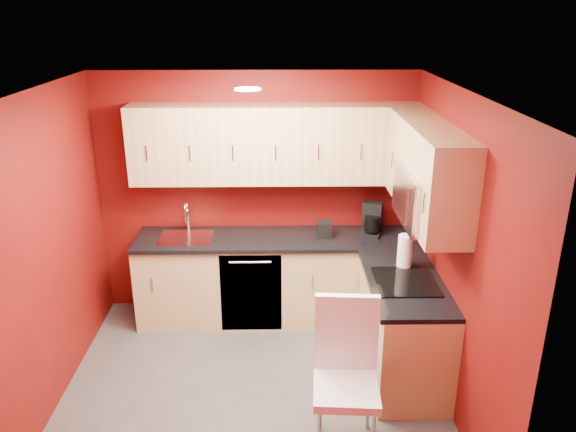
{
  "coord_description": "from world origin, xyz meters",
  "views": [
    {
      "loc": [
        0.23,
        -3.97,
        3.07
      ],
      "look_at": [
        0.31,
        0.55,
        1.37
      ],
      "focal_mm": 35.0,
      "sensor_mm": 36.0,
      "label": 1
    }
  ],
  "objects_px": {
    "paper_towel": "(405,251)",
    "dining_chair": "(346,381)",
    "coffee_maker": "(371,220)",
    "napkin_holder": "(324,229)",
    "microwave": "(427,197)",
    "sink": "(186,234)"
  },
  "relations": [
    {
      "from": "paper_towel",
      "to": "dining_chair",
      "type": "relative_size",
      "value": 0.26
    },
    {
      "from": "coffee_maker",
      "to": "napkin_holder",
      "type": "distance_m",
      "value": 0.47
    },
    {
      "from": "napkin_holder",
      "to": "paper_towel",
      "type": "distance_m",
      "value": 0.96
    },
    {
      "from": "coffee_maker",
      "to": "napkin_holder",
      "type": "height_order",
      "value": "coffee_maker"
    },
    {
      "from": "microwave",
      "to": "coffee_maker",
      "type": "xyz_separation_m",
      "value": [
        -0.25,
        1.04,
        -0.59
      ]
    },
    {
      "from": "microwave",
      "to": "napkin_holder",
      "type": "distance_m",
      "value": 1.4
    },
    {
      "from": "napkin_holder",
      "to": "paper_towel",
      "type": "relative_size",
      "value": 0.51
    },
    {
      "from": "microwave",
      "to": "paper_towel",
      "type": "bearing_deg",
      "value": 103.1
    },
    {
      "from": "sink",
      "to": "coffee_maker",
      "type": "relative_size",
      "value": 1.6
    },
    {
      "from": "microwave",
      "to": "napkin_holder",
      "type": "relative_size",
      "value": 4.99
    },
    {
      "from": "sink",
      "to": "dining_chair",
      "type": "xyz_separation_m",
      "value": [
        1.4,
        -1.86,
        -0.37
      ]
    },
    {
      "from": "sink",
      "to": "paper_towel",
      "type": "bearing_deg",
      "value": -19.39
    },
    {
      "from": "sink",
      "to": "dining_chair",
      "type": "bearing_deg",
      "value": -53.05
    },
    {
      "from": "napkin_holder",
      "to": "sink",
      "type": "bearing_deg",
      "value": 179.92
    },
    {
      "from": "napkin_holder",
      "to": "dining_chair",
      "type": "relative_size",
      "value": 0.13
    },
    {
      "from": "napkin_holder",
      "to": "dining_chair",
      "type": "distance_m",
      "value": 1.91
    },
    {
      "from": "paper_towel",
      "to": "coffee_maker",
      "type": "bearing_deg",
      "value": 103.67
    },
    {
      "from": "coffee_maker",
      "to": "paper_towel",
      "type": "height_order",
      "value": "coffee_maker"
    },
    {
      "from": "microwave",
      "to": "paper_towel",
      "type": "distance_m",
      "value": 0.67
    },
    {
      "from": "coffee_maker",
      "to": "dining_chair",
      "type": "height_order",
      "value": "coffee_maker"
    },
    {
      "from": "dining_chair",
      "to": "napkin_holder",
      "type": "bearing_deg",
      "value": 94.69
    },
    {
      "from": "napkin_holder",
      "to": "paper_towel",
      "type": "height_order",
      "value": "paper_towel"
    }
  ]
}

